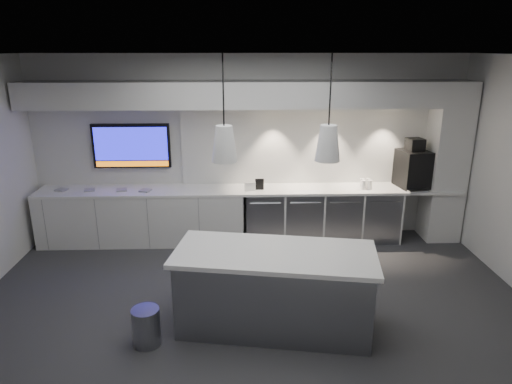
{
  "coord_description": "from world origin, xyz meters",
  "views": [
    {
      "loc": [
        -0.13,
        -4.88,
        3.08
      ],
      "look_at": [
        0.07,
        1.1,
        1.18
      ],
      "focal_mm": 32.0,
      "sensor_mm": 36.0,
      "label": 1
    }
  ],
  "objects_px": {
    "bin": "(146,327)",
    "coffee_machine": "(413,167)",
    "wall_tv": "(131,146)",
    "island": "(274,289)"
  },
  "relations": [
    {
      "from": "bin",
      "to": "coffee_machine",
      "type": "xyz_separation_m",
      "value": [
        3.83,
        2.8,
        1.02
      ]
    },
    {
      "from": "wall_tv",
      "to": "coffee_machine",
      "type": "bearing_deg",
      "value": -3.09
    },
    {
      "from": "wall_tv",
      "to": "bin",
      "type": "distance_m",
      "value": 3.41
    },
    {
      "from": "wall_tv",
      "to": "island",
      "type": "distance_m",
      "value": 3.66
    },
    {
      "from": "island",
      "to": "coffee_machine",
      "type": "xyz_separation_m",
      "value": [
        2.43,
        2.52,
        0.75
      ]
    },
    {
      "from": "coffee_machine",
      "to": "island",
      "type": "bearing_deg",
      "value": -143.79
    },
    {
      "from": "bin",
      "to": "wall_tv",
      "type": "bearing_deg",
      "value": 103.52
    },
    {
      "from": "wall_tv",
      "to": "island",
      "type": "height_order",
      "value": "wall_tv"
    },
    {
      "from": "wall_tv",
      "to": "coffee_machine",
      "type": "relative_size",
      "value": 1.56
    },
    {
      "from": "wall_tv",
      "to": "coffee_machine",
      "type": "height_order",
      "value": "wall_tv"
    }
  ]
}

